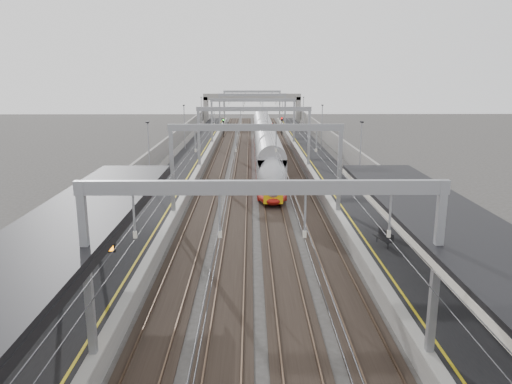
{
  "coord_description": "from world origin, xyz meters",
  "views": [
    {
      "loc": [
        -0.42,
        -14.83,
        11.17
      ],
      "look_at": [
        0.0,
        21.55,
        2.56
      ],
      "focal_mm": 35.0,
      "sensor_mm": 36.0,
      "label": 1
    }
  ],
  "objects_px": {
    "bench": "(384,237)",
    "signal_green": "(224,125)",
    "train": "(265,148)",
    "overbridge": "(252,101)"
  },
  "relations": [
    {
      "from": "train",
      "to": "bench",
      "type": "height_order",
      "value": "train"
    },
    {
      "from": "overbridge",
      "to": "train",
      "type": "bearing_deg",
      "value": -88.35
    },
    {
      "from": "bench",
      "to": "signal_green",
      "type": "height_order",
      "value": "signal_green"
    },
    {
      "from": "train",
      "to": "signal_green",
      "type": "distance_m",
      "value": 27.59
    },
    {
      "from": "signal_green",
      "to": "train",
      "type": "bearing_deg",
      "value": -75.94
    },
    {
      "from": "overbridge",
      "to": "train",
      "type": "xyz_separation_m",
      "value": [
        1.5,
        -52.14,
        -3.28
      ]
    },
    {
      "from": "signal_green",
      "to": "overbridge",
      "type": "bearing_deg",
      "value": 78.42
    },
    {
      "from": "bench",
      "to": "signal_green",
      "type": "distance_m",
      "value": 62.0
    },
    {
      "from": "overbridge",
      "to": "signal_green",
      "type": "bearing_deg",
      "value": -101.58
    },
    {
      "from": "overbridge",
      "to": "bench",
      "type": "relative_size",
      "value": 12.3
    }
  ]
}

